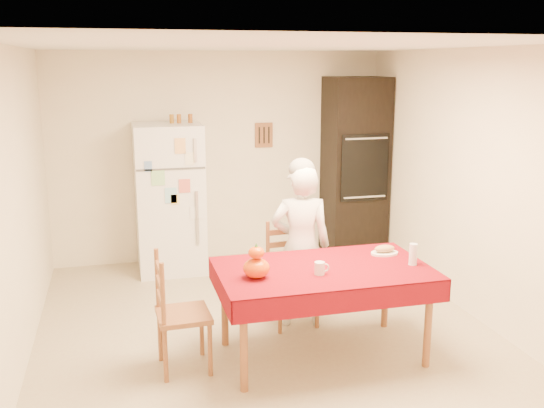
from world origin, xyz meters
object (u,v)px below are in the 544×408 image
object	(u,v)px
coffee_mug	(320,268)
bread_plate	(384,253)
seated_woman	(301,246)
oven_cabinet	(355,168)
dining_table	(323,276)
chair_left	(175,309)
wine_glass	(413,254)
chair_far	(290,269)
refrigerator	(170,198)
pumpkin_lower	(256,268)

from	to	relation	value
coffee_mug	bread_plate	xyz separation A→B (m)	(0.71, 0.34, -0.04)
seated_woman	bread_plate	world-z (taller)	seated_woman
oven_cabinet	coffee_mug	xyz separation A→B (m)	(-1.37, -2.66, -0.29)
dining_table	coffee_mug	world-z (taller)	coffee_mug
chair_left	wine_glass	world-z (taller)	chair_left
oven_cabinet	dining_table	xyz separation A→B (m)	(-1.29, -2.52, -0.41)
chair_left	coffee_mug	distance (m)	1.16
seated_woman	coffee_mug	bearing A→B (deg)	94.97
wine_glass	dining_table	bearing A→B (deg)	171.35
chair_far	wine_glass	bearing A→B (deg)	-51.26
bread_plate	chair_left	bearing A→B (deg)	-175.69
seated_woman	wine_glass	size ratio (longest dim) A/B	8.49
oven_cabinet	bread_plate	world-z (taller)	oven_cabinet
bread_plate	dining_table	bearing A→B (deg)	-162.07
refrigerator	chair_far	size ratio (longest dim) A/B	1.79
pumpkin_lower	wine_glass	distance (m)	1.30
refrigerator	pumpkin_lower	distance (m)	2.60
oven_cabinet	pumpkin_lower	size ratio (longest dim) A/B	10.71
pumpkin_lower	chair_left	bearing A→B (deg)	165.85
oven_cabinet	pumpkin_lower	world-z (taller)	oven_cabinet
chair_far	chair_left	xyz separation A→B (m)	(-1.12, -0.67, 0.00)
refrigerator	pumpkin_lower	world-z (taller)	refrigerator
refrigerator	chair_far	xyz separation A→B (m)	(0.93, -1.74, -0.34)
bread_plate	refrigerator	bearing A→B (deg)	125.40
seated_woman	chair_left	bearing A→B (deg)	37.83
oven_cabinet	pumpkin_lower	xyz separation A→B (m)	(-1.86, -2.61, -0.26)
coffee_mug	wine_glass	size ratio (longest dim) A/B	0.57
refrigerator	chair_far	world-z (taller)	refrigerator
seated_woman	pumpkin_lower	bearing A→B (deg)	63.47
oven_cabinet	chair_far	distance (m)	2.32
coffee_mug	bread_plate	world-z (taller)	coffee_mug
coffee_mug	wine_glass	xyz separation A→B (m)	(0.81, 0.03, 0.04)
dining_table	coffee_mug	distance (m)	0.20
chair_far	pumpkin_lower	size ratio (longest dim) A/B	4.62
wine_glass	bread_plate	world-z (taller)	wine_glass
chair_left	bread_plate	distance (m)	1.83
chair_far	wine_glass	distance (m)	1.21
refrigerator	chair_left	distance (m)	2.44
chair_left	bread_plate	xyz separation A→B (m)	(1.81, 0.14, 0.26)
coffee_mug	chair_left	bearing A→B (deg)	169.33
wine_glass	chair_left	bearing A→B (deg)	174.74
oven_cabinet	bread_plate	bearing A→B (deg)	-105.98
dining_table	chair_far	bearing A→B (deg)	94.99
oven_cabinet	refrigerator	bearing A→B (deg)	-178.82
pumpkin_lower	bread_plate	world-z (taller)	pumpkin_lower
dining_table	coffee_mug	size ratio (longest dim) A/B	17.00
oven_cabinet	chair_far	xyz separation A→B (m)	(-1.35, -1.79, -0.59)
oven_cabinet	coffee_mug	size ratio (longest dim) A/B	22.00
chair_left	coffee_mug	bearing A→B (deg)	-102.77
oven_cabinet	coffee_mug	bearing A→B (deg)	-117.23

